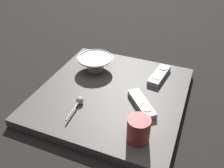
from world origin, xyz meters
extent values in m
plane|color=black|center=(0.00, 0.00, 0.00)|extent=(6.00, 6.00, 0.00)
cube|color=#5B5651|center=(0.00, 0.00, 0.02)|extent=(0.57, 0.56, 0.03)
cylinder|color=beige|center=(0.12, 0.13, 0.04)|extent=(0.07, 0.07, 0.01)
cone|color=beige|center=(0.12, 0.13, 0.07)|extent=(0.16, 0.16, 0.05)
torus|color=beige|center=(0.12, 0.13, 0.09)|extent=(0.16, 0.16, 0.01)
cylinder|color=#A53833|center=(-0.20, -0.17, 0.08)|extent=(0.07, 0.07, 0.08)
cylinder|color=silver|center=(-0.17, 0.08, 0.05)|extent=(0.10, 0.01, 0.01)
sphere|color=silver|center=(-0.11, 0.08, 0.05)|extent=(0.03, 0.03, 0.03)
cube|color=#9E9EA3|center=(0.16, -0.15, 0.05)|extent=(0.16, 0.07, 0.02)
cylinder|color=silver|center=(0.21, -0.16, 0.06)|extent=(0.03, 0.03, 0.00)
cube|color=silver|center=(0.14, -0.15, 0.06)|extent=(0.07, 0.04, 0.00)
cube|color=#9E9EA3|center=(-0.04, -0.13, 0.05)|extent=(0.15, 0.14, 0.02)
cylinder|color=silver|center=(-0.08, -0.16, 0.06)|extent=(0.03, 0.03, 0.00)
cube|color=silver|center=(-0.03, -0.12, 0.06)|extent=(0.07, 0.06, 0.00)
camera|label=1|loc=(-0.70, -0.28, 0.61)|focal=38.56mm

